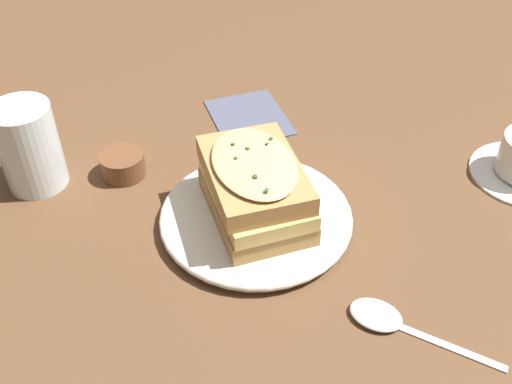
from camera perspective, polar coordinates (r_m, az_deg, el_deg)
ground_plane at (r=0.72m, az=-2.59°, el=-2.99°), size 2.40×2.40×0.00m
dinner_plate at (r=0.71m, az=0.00°, el=-2.42°), size 0.23×0.23×0.02m
sandwich at (r=0.68m, az=-0.08°, el=0.41°), size 0.17×0.13×0.08m
water_glass at (r=0.79m, az=-20.81°, el=4.05°), size 0.08×0.08×0.11m
spoon at (r=0.63m, az=12.16°, el=-11.70°), size 0.15×0.11×0.01m
napkin at (r=0.89m, az=-0.69°, el=7.18°), size 0.14×0.12×0.00m
condiment_pot at (r=0.80m, az=-12.57°, el=2.57°), size 0.06×0.06×0.03m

